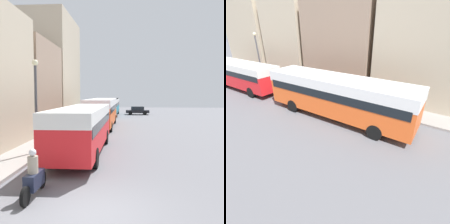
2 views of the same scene
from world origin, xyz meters
The scene contains 11 objects.
ground_plane centered at (0.00, 0.00, 0.00)m, with size 120.00×120.00×0.00m, color slate.
building_far_terrace centered at (-8.83, 16.09, 4.26)m, with size 5.26×7.55×8.52m.
building_end_row centered at (-9.02, 25.33, 6.72)m, with size 5.65×9.94×13.44m.
bus_lead centered at (-1.64, 7.64, 1.85)m, with size 2.50×9.70×2.83m.
bus_following centered at (-1.76, 19.81, 2.00)m, with size 2.64×11.33×3.08m.
bus_third_in_line centered at (-1.94, 34.60, 1.85)m, with size 2.66×11.16×2.82m.
motorcycle_behind_lead centered at (-2.23, 1.16, 0.68)m, with size 0.38×2.24×1.73m.
car_crossing centered at (2.70, 36.49, 0.75)m, with size 4.04×1.79×1.43m.
pedestrian_near_curb centered at (-5.01, 14.72, 1.00)m, with size 0.37×0.37×1.66m.
pedestrian_walking_away centered at (-5.12, 41.74, 1.02)m, with size 0.41×0.41×1.71m.
lamp_post centered at (-4.35, 7.12, 3.43)m, with size 0.36×0.36×5.46m.
Camera 1 is at (1.06, -7.20, 3.62)m, focal length 40.00 mm.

